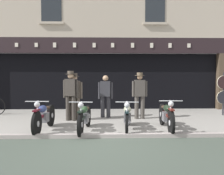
% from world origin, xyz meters
% --- Properties ---
extents(ground, '(23.58, 22.00, 0.18)m').
position_xyz_m(ground, '(0.00, -0.98, -0.04)').
color(ground, gray).
extents(shop_facade, '(11.88, 4.42, 6.14)m').
position_xyz_m(shop_facade, '(0.00, 7.02, 1.68)').
color(shop_facade, black).
rests_on(shop_facade, ground).
extents(motorcycle_left, '(0.62, 2.00, 0.93)m').
position_xyz_m(motorcycle_left, '(-1.68, 0.88, 0.43)').
color(motorcycle_left, black).
rests_on(motorcycle_left, ground).
extents(motorcycle_center_left, '(0.62, 1.97, 0.92)m').
position_xyz_m(motorcycle_center_left, '(-0.52, 0.78, 0.43)').
color(motorcycle_center_left, black).
rests_on(motorcycle_center_left, ground).
extents(motorcycle_center, '(0.62, 1.93, 0.90)m').
position_xyz_m(motorcycle_center, '(0.72, 0.95, 0.41)').
color(motorcycle_center, black).
rests_on(motorcycle_center, ground).
extents(motorcycle_center_right, '(0.62, 2.06, 0.93)m').
position_xyz_m(motorcycle_center_right, '(1.86, 0.91, 0.44)').
color(motorcycle_center_right, black).
rests_on(motorcycle_center_right, ground).
extents(salesman_left, '(0.56, 0.34, 1.67)m').
position_xyz_m(salesman_left, '(-1.02, 2.62, 0.92)').
color(salesman_left, brown).
rests_on(salesman_left, ground).
extents(shopkeeper_center, '(0.55, 0.28, 1.59)m').
position_xyz_m(shopkeeper_center, '(0.09, 3.06, 0.88)').
color(shopkeeper_center, '#2D2D33').
rests_on(shopkeeper_center, ground).
extents(salesman_right, '(0.56, 0.34, 1.70)m').
position_xyz_m(salesman_right, '(1.34, 2.74, 0.94)').
color(salesman_right, '#47423D').
rests_on(salesman_right, ground).
extents(assistant_far_right, '(0.55, 0.35, 1.75)m').
position_xyz_m(assistant_far_right, '(-1.13, 2.45, 0.98)').
color(assistant_far_right, '#38332D').
rests_on(assistant_far_right, ground).
extents(tyre_sign_pole, '(0.55, 0.06, 1.71)m').
position_xyz_m(tyre_sign_pole, '(4.79, 3.41, 0.99)').
color(tyre_sign_pole, '#232328').
rests_on(tyre_sign_pole, ground).
extents(advert_board_near, '(0.82, 0.03, 1.01)m').
position_xyz_m(advert_board_near, '(-1.80, 5.40, 1.70)').
color(advert_board_near, beige).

